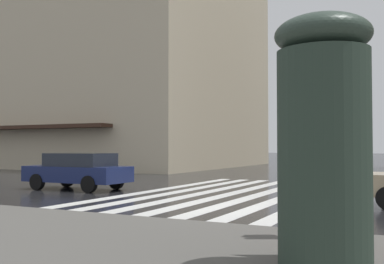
% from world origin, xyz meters
% --- Properties ---
extents(ground_plane, '(220.00, 220.00, 0.00)m').
position_xyz_m(ground_plane, '(0.00, 0.00, 0.00)').
color(ground_plane, black).
extents(zebra_crossing, '(13.00, 7.50, 0.01)m').
position_xyz_m(zebra_crossing, '(4.00, 0.80, 0.00)').
color(zebra_crossing, silver).
rests_on(zebra_crossing, ground_plane).
extents(haussmann_block_mid, '(20.91, 27.13, 21.93)m').
position_xyz_m(haussmann_block_mid, '(22.35, 22.43, 10.74)').
color(haussmann_block_mid, beige).
rests_on(haussmann_block_mid, ground_plane).
extents(billboard_column, '(1.21, 1.21, 3.18)m').
position_xyz_m(billboard_column, '(-5.63, -3.71, 1.78)').
color(billboard_column, '#28382D').
rests_on(billboard_column, sidewalk_pavement).
extents(traffic_signal_post, '(0.44, 0.30, 3.46)m').
position_xyz_m(traffic_signal_post, '(-3.53, -3.50, 2.64)').
color(traffic_signal_post, '#333338').
rests_on(traffic_signal_post, sidewalk_pavement).
extents(car_navy, '(1.85, 4.10, 1.41)m').
position_xyz_m(car_navy, '(2.50, 7.18, 0.76)').
color(car_navy, navy).
rests_on(car_navy, ground_plane).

